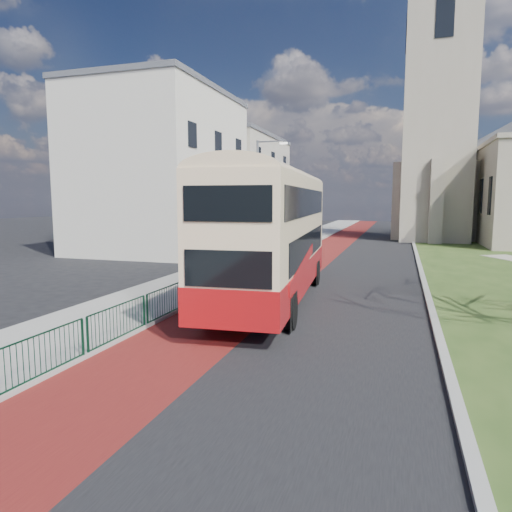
% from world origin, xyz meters
% --- Properties ---
extents(ground, '(160.00, 160.00, 0.00)m').
position_xyz_m(ground, '(0.00, 0.00, 0.00)').
color(ground, black).
rests_on(ground, ground).
extents(road_carriageway, '(9.00, 120.00, 0.01)m').
position_xyz_m(road_carriageway, '(1.50, 20.00, 0.01)').
color(road_carriageway, black).
rests_on(road_carriageway, ground).
extents(bus_lane, '(3.40, 120.00, 0.01)m').
position_xyz_m(bus_lane, '(-1.20, 20.00, 0.01)').
color(bus_lane, '#591414').
rests_on(bus_lane, ground).
extents(pavement_west, '(4.00, 120.00, 0.12)m').
position_xyz_m(pavement_west, '(-5.00, 20.00, 0.06)').
color(pavement_west, gray).
rests_on(pavement_west, ground).
extents(kerb_west, '(0.25, 120.00, 0.13)m').
position_xyz_m(kerb_west, '(-3.00, 20.00, 0.07)').
color(kerb_west, '#999993').
rests_on(kerb_west, ground).
extents(kerb_east, '(0.25, 80.00, 0.13)m').
position_xyz_m(kerb_east, '(6.10, 22.00, 0.07)').
color(kerb_east, '#999993').
rests_on(kerb_east, ground).
extents(pedestrian_railing, '(0.07, 24.00, 1.12)m').
position_xyz_m(pedestrian_railing, '(-2.95, 4.00, 0.55)').
color(pedestrian_railing, '#0B331F').
rests_on(pedestrian_railing, ground).
extents(gothic_church, '(16.38, 18.00, 40.00)m').
position_xyz_m(gothic_church, '(12.56, 38.00, 13.13)').
color(gothic_church, gray).
rests_on(gothic_church, ground).
extents(street_block_near, '(10.30, 14.30, 13.00)m').
position_xyz_m(street_block_near, '(-14.00, 22.00, 6.51)').
color(street_block_near, silver).
rests_on(street_block_near, ground).
extents(street_block_far, '(10.30, 16.30, 11.50)m').
position_xyz_m(street_block_far, '(-14.00, 38.00, 5.76)').
color(street_block_far, '#B4AA98').
rests_on(street_block_far, ground).
extents(streetlamp, '(2.13, 0.18, 8.00)m').
position_xyz_m(streetlamp, '(-4.35, 18.00, 4.59)').
color(streetlamp, gray).
rests_on(streetlamp, pavement_west).
extents(bus, '(3.87, 12.73, 5.25)m').
position_xyz_m(bus, '(-0.05, 5.84, 2.99)').
color(bus, '#A30F12').
rests_on(bus, ground).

